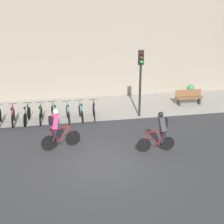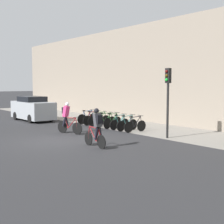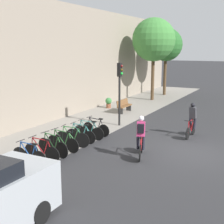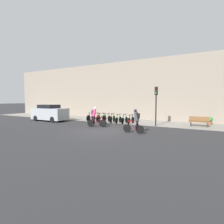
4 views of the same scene
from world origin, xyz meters
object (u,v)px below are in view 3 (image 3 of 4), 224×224
(cyclist_pink, at_px, (141,136))
(parked_bike_6, at_px, (89,131))
(parked_bike_5, at_px, (81,135))
(potted_plant, at_px, (109,102))
(parked_bike_1, at_px, (42,151))
(traffic_light_pole, at_px, (120,83))
(parked_bike_0, at_px, (29,156))
(parked_bike_4, at_px, (72,138))
(parked_bike_3, at_px, (63,142))
(cyclist_grey, at_px, (192,118))
(parked_bike_7, at_px, (96,128))
(parked_bike_2, at_px, (53,146))
(bench, at_px, (124,106))

(cyclist_pink, relative_size, parked_bike_6, 1.05)
(parked_bike_5, relative_size, potted_plant, 2.04)
(parked_bike_1, bearing_deg, parked_bike_6, -0.00)
(parked_bike_6, distance_m, traffic_light_pole, 3.84)
(parked_bike_0, bearing_deg, parked_bike_4, -0.01)
(cyclist_pink, distance_m, parked_bike_0, 4.42)
(parked_bike_5, bearing_deg, cyclist_pink, -100.94)
(traffic_light_pole, bearing_deg, parked_bike_3, 179.02)
(cyclist_grey, xyz_separation_m, parked_bike_4, (-4.28, 4.37, -0.54))
(parked_bike_0, relative_size, parked_bike_3, 0.97)
(parked_bike_6, bearing_deg, potted_plant, 21.82)
(cyclist_pink, bearing_deg, parked_bike_0, 130.34)
(cyclist_pink, relative_size, cyclist_grey, 1.02)
(parked_bike_4, xyz_separation_m, parked_bike_7, (2.09, -0.00, -0.02))
(cyclist_pink, bearing_deg, parked_bike_3, 102.61)
(cyclist_grey, bearing_deg, parked_bike_7, 116.59)
(cyclist_grey, relative_size, parked_bike_2, 1.02)
(parked_bike_1, xyz_separation_m, parked_bike_6, (3.49, -0.00, -0.01))
(parked_bike_3, distance_m, parked_bike_5, 1.40)
(parked_bike_2, relative_size, bench, 1.03)
(parked_bike_1, relative_size, parked_bike_7, 1.06)
(cyclist_pink, bearing_deg, bench, 30.06)
(parked_bike_0, bearing_deg, parked_bike_2, -0.04)
(parked_bike_5, xyz_separation_m, parked_bike_7, (1.39, 0.00, 0.00))
(cyclist_grey, xyz_separation_m, traffic_light_pole, (0.32, 4.28, 1.55))
(cyclist_pink, height_order, parked_bike_5, cyclist_pink)
(parked_bike_0, relative_size, parked_bike_6, 0.99)
(cyclist_pink, height_order, parked_bike_4, cyclist_pink)
(cyclist_pink, height_order, parked_bike_2, cyclist_pink)
(bench, bearing_deg, parked_bike_3, -171.41)
(bench, bearing_deg, parked_bike_6, -168.80)
(parked_bike_1, relative_size, traffic_light_pole, 0.48)
(parked_bike_5, xyz_separation_m, traffic_light_pole, (3.91, -0.09, 2.11))
(parked_bike_2, bearing_deg, parked_bike_1, -179.97)
(parked_bike_4, distance_m, traffic_light_pole, 5.06)
(parked_bike_5, xyz_separation_m, bench, (7.44, 1.33, 0.08))
(parked_bike_6, xyz_separation_m, bench, (6.74, 1.34, 0.07))
(cyclist_pink, relative_size, traffic_light_pole, 0.49)
(parked_bike_6, bearing_deg, parked_bike_0, 179.98)
(parked_bike_2, bearing_deg, cyclist_pink, -66.61)
(parked_bike_3, distance_m, parked_bike_6, 2.09)
(parked_bike_4, relative_size, bench, 1.01)
(parked_bike_2, xyz_separation_m, parked_bike_3, (0.70, -0.00, -0.01))
(cyclist_grey, bearing_deg, parked_bike_4, 134.39)
(parked_bike_6, relative_size, bench, 1.02)
(parked_bike_2, distance_m, parked_bike_6, 2.79)
(parked_bike_1, xyz_separation_m, parked_bike_2, (0.70, 0.00, 0.01))
(cyclist_grey, xyz_separation_m, parked_bike_3, (-4.98, 4.37, -0.55))
(cyclist_pink, xyz_separation_m, parked_bike_2, (-1.45, 3.35, -0.54))
(parked_bike_4, distance_m, parked_bike_5, 0.70)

